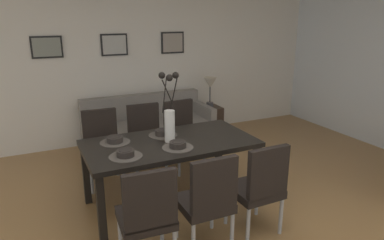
{
  "coord_description": "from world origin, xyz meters",
  "views": [
    {
      "loc": [
        -1.37,
        -2.4,
        2.04
      ],
      "look_at": [
        0.38,
        1.28,
        0.82
      ],
      "focal_mm": 32.98,
      "sensor_mm": 36.0,
      "label": 1
    }
  ],
  "objects": [
    {
      "name": "placemat_far_left",
      "position": [
        -0.06,
        0.68,
        0.74
      ],
      "size": [
        0.32,
        0.32,
        0.01
      ],
      "primitive_type": "cylinder",
      "color": "#4C4742",
      "rests_on": "dining_table"
    },
    {
      "name": "side_table",
      "position": [
        1.41,
        2.75,
        0.26
      ],
      "size": [
        0.36,
        0.36,
        0.52
      ],
      "primitive_type": "cube",
      "color": "#33261E",
      "rests_on": "ground"
    },
    {
      "name": "sofa",
      "position": [
        0.28,
        2.7,
        0.28
      ],
      "size": [
        1.97,
        0.84,
        0.8
      ],
      "color": "gray",
      "rests_on": "ground"
    },
    {
      "name": "dining_chair_near_right",
      "position": [
        -0.62,
        1.76,
        0.51
      ],
      "size": [
        0.46,
        0.46,
        0.92
      ],
      "color": "black",
      "rests_on": "ground"
    },
    {
      "name": "bowl_far_right",
      "position": [
        -0.06,
        1.11,
        0.78
      ],
      "size": [
        0.17,
        0.17,
        0.07
      ],
      "color": "#2D2826",
      "rests_on": "dining_table"
    },
    {
      "name": "dining_chair_far_left",
      "position": [
        -0.07,
        0.01,
        0.51
      ],
      "size": [
        0.44,
        0.44,
        0.92
      ],
      "color": "black",
      "rests_on": "ground"
    },
    {
      "name": "dining_chair_mid_right",
      "position": [
        0.46,
        1.77,
        0.51
      ],
      "size": [
        0.47,
        0.47,
        0.92
      ],
      "color": "black",
      "rests_on": "ground"
    },
    {
      "name": "placemat_far_right",
      "position": [
        -0.06,
        1.11,
        0.74
      ],
      "size": [
        0.32,
        0.32,
        0.01
      ],
      "primitive_type": "cylinder",
      "color": "#4C4742",
      "rests_on": "dining_table"
    },
    {
      "name": "framed_picture_right",
      "position": [
        0.92,
        3.18,
        1.59
      ],
      "size": [
        0.4,
        0.03,
        0.35
      ],
      "color": "black"
    },
    {
      "name": "bowl_near_right",
      "position": [
        -0.6,
        1.11,
        0.78
      ],
      "size": [
        0.17,
        0.17,
        0.07
      ],
      "color": "#2D2826",
      "rests_on": "dining_table"
    },
    {
      "name": "dining_chair_mid_left",
      "position": [
        0.48,
        0.02,
        0.51
      ],
      "size": [
        0.45,
        0.45,
        0.92
      ],
      "color": "black",
      "rests_on": "ground"
    },
    {
      "name": "centerpiece_vase",
      "position": [
        -0.06,
        0.9,
        1.02
      ],
      "size": [
        0.21,
        0.23,
        0.73
      ],
      "color": "white",
      "rests_on": "dining_table"
    },
    {
      "name": "placemat_near_left",
      "position": [
        -0.6,
        0.68,
        0.74
      ],
      "size": [
        0.32,
        0.32,
        0.01
      ],
      "primitive_type": "cylinder",
      "color": "#4C4742",
      "rests_on": "dining_table"
    },
    {
      "name": "dining_table",
      "position": [
        -0.06,
        0.9,
        0.66
      ],
      "size": [
        1.8,
        0.94,
        0.74
      ],
      "color": "black",
      "rests_on": "ground"
    },
    {
      "name": "table_lamp",
      "position": [
        1.41,
        2.75,
        0.89
      ],
      "size": [
        0.22,
        0.22,
        0.51
      ],
      "color": "#4C4C51",
      "rests_on": "side_table"
    },
    {
      "name": "dining_chair_near_left",
      "position": [
        -0.62,
        0.0,
        0.51
      ],
      "size": [
        0.47,
        0.47,
        0.92
      ],
      "color": "black",
      "rests_on": "ground"
    },
    {
      "name": "back_wall_panel",
      "position": [
        0.0,
        3.25,
        1.3
      ],
      "size": [
        9.0,
        0.1,
        2.6
      ],
      "primitive_type": "cube",
      "color": "silver",
      "rests_on": "ground"
    },
    {
      "name": "bowl_near_left",
      "position": [
        -0.6,
        0.68,
        0.78
      ],
      "size": [
        0.17,
        0.17,
        0.07
      ],
      "color": "#2D2826",
      "rests_on": "dining_table"
    },
    {
      "name": "framed_picture_left",
      "position": [
        -1.05,
        3.18,
        1.59
      ],
      "size": [
        0.43,
        0.03,
        0.32
      ],
      "color": "black"
    },
    {
      "name": "bowl_far_left",
      "position": [
        -0.06,
        0.68,
        0.78
      ],
      "size": [
        0.17,
        0.17,
        0.07
      ],
      "color": "#2D2826",
      "rests_on": "dining_table"
    },
    {
      "name": "dining_chair_far_right",
      "position": [
        -0.05,
        1.78,
        0.51
      ],
      "size": [
        0.47,
        0.47,
        0.92
      ],
      "color": "black",
      "rests_on": "ground"
    },
    {
      "name": "framed_picture_center",
      "position": [
        -0.06,
        3.18,
        1.59
      ],
      "size": [
        0.42,
        0.03,
        0.34
      ],
      "color": "black"
    },
    {
      "name": "placemat_near_right",
      "position": [
        -0.6,
        1.11,
        0.74
      ],
      "size": [
        0.32,
        0.32,
        0.01
      ],
      "primitive_type": "cylinder",
      "color": "#4C4742",
      "rests_on": "dining_table"
    }
  ]
}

